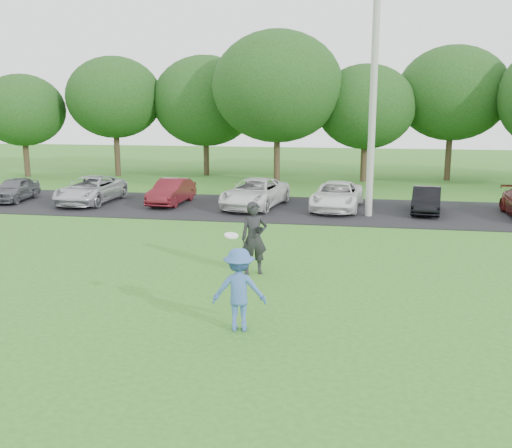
% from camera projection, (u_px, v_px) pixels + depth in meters
% --- Properties ---
extents(ground, '(100.00, 100.00, 0.00)m').
position_uv_depth(ground, '(228.00, 315.00, 12.35)').
color(ground, '#34691E').
rests_on(ground, ground).
extents(parking_lot, '(32.00, 6.50, 0.03)m').
position_uv_depth(parking_lot, '(294.00, 209.00, 24.88)').
color(parking_lot, black).
rests_on(parking_lot, ground).
extents(utility_pole, '(0.28, 0.28, 9.35)m').
position_uv_depth(utility_pole, '(373.00, 99.00, 22.33)').
color(utility_pole, '#A6A6A0').
rests_on(utility_pole, ground).
extents(frisbee_player, '(1.17, 0.80, 2.07)m').
position_uv_depth(frisbee_player, '(239.00, 290.00, 11.39)').
color(frisbee_player, '#3C62AB').
rests_on(frisbee_player, ground).
extents(camera_bystander, '(0.83, 0.69, 1.96)m').
position_uv_depth(camera_bystander, '(254.00, 238.00, 15.23)').
color(camera_bystander, black).
rests_on(camera_bystander, ground).
extents(parked_cars, '(27.97, 4.79, 1.25)m').
position_uv_depth(parked_cars, '(277.00, 195.00, 24.85)').
color(parked_cars, '#55575D').
rests_on(parked_cars, parking_lot).
extents(tree_row, '(42.39, 9.85, 8.64)m').
position_uv_depth(tree_row, '(340.00, 97.00, 33.02)').
color(tree_row, '#38281C').
rests_on(tree_row, ground).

